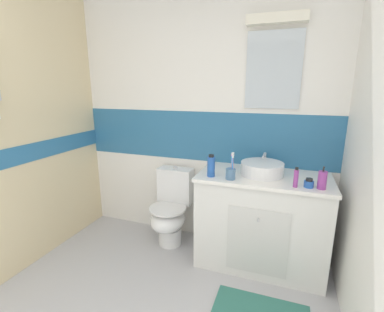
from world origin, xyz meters
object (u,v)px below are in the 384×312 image
object	(u,v)px
toothpaste_tube_upright	(296,178)
shampoo_bottle_tall	(211,166)
soap_dispenser	(322,180)
hair_gel_jar	(309,183)
toothbrush_cup	(231,173)
toilet	(171,210)
sink_basin	(262,168)

from	to	relation	value
toothpaste_tube_upright	shampoo_bottle_tall	bearing A→B (deg)	177.20
soap_dispenser	hair_gel_jar	size ratio (longest dim) A/B	2.50
toothbrush_cup	soap_dispenser	xyz separation A→B (m)	(0.68, 0.01, 0.01)
shampoo_bottle_tall	hair_gel_jar	xyz separation A→B (m)	(0.77, -0.00, -0.06)
soap_dispenser	shampoo_bottle_tall	xyz separation A→B (m)	(-0.86, 0.01, 0.02)
soap_dispenser	toilet	bearing A→B (deg)	170.06
toilet	soap_dispenser	xyz separation A→B (m)	(1.33, -0.23, 0.56)
shampoo_bottle_tall	hair_gel_jar	distance (m)	0.77
soap_dispenser	hair_gel_jar	world-z (taller)	soap_dispenser
sink_basin	toilet	xyz separation A→B (m)	(-0.88, 0.03, -0.54)
toothpaste_tube_upright	toilet	bearing A→B (deg)	167.38
toothbrush_cup	toothpaste_tube_upright	distance (m)	0.50
hair_gel_jar	sink_basin	bearing A→B (deg)	151.45
soap_dispenser	shampoo_bottle_tall	world-z (taller)	shampoo_bottle_tall
sink_basin	toothbrush_cup	size ratio (longest dim) A/B	1.80
toothpaste_tube_upright	hair_gel_jar	size ratio (longest dim) A/B	2.19
toilet	soap_dispenser	size ratio (longest dim) A/B	4.43
soap_dispenser	toothpaste_tube_upright	bearing A→B (deg)	-172.55
toothbrush_cup	shampoo_bottle_tall	xyz separation A→B (m)	(-0.17, 0.02, 0.03)
sink_basin	shampoo_bottle_tall	distance (m)	0.45
toothpaste_tube_upright	hair_gel_jar	xyz separation A→B (m)	(0.10, 0.03, -0.04)
toilet	toothbrush_cup	distance (m)	0.88
sink_basin	soap_dispenser	bearing A→B (deg)	-24.18
sink_basin	toilet	world-z (taller)	sink_basin
toothbrush_cup	hair_gel_jar	world-z (taller)	toothbrush_cup
toothbrush_cup	sink_basin	bearing A→B (deg)	42.73
toilet	hair_gel_jar	bearing A→B (deg)	-10.42
sink_basin	hair_gel_jar	size ratio (longest dim) A/B	5.76
soap_dispenser	hair_gel_jar	bearing A→B (deg)	176.96
sink_basin	soap_dispenser	xyz separation A→B (m)	(0.45, -0.20, 0.01)
toothbrush_cup	soap_dispenser	bearing A→B (deg)	0.77
toothbrush_cup	toothpaste_tube_upright	size ratio (longest dim) A/B	1.46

